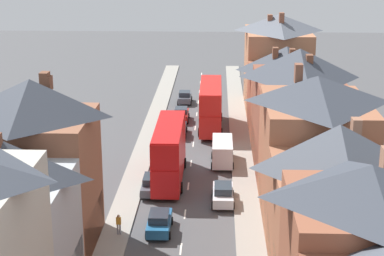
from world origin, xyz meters
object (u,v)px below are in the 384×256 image
(car_parked_right_a, at_px, (178,128))
(car_parked_left_b, at_px, (185,97))
(double_decker_bus_lead, at_px, (169,151))
(car_mid_black, at_px, (223,194))
(delivery_van, at_px, (222,151))
(pedestrian_far_left, at_px, (119,223))
(car_near_blue, at_px, (152,184))
(car_far_grey, at_px, (181,114))
(car_parked_left_a, at_px, (159,222))
(double_decker_bus_mid_street, at_px, (211,105))

(car_parked_right_a, relative_size, car_parked_left_b, 1.11)
(double_decker_bus_lead, height_order, car_mid_black, double_decker_bus_lead)
(delivery_van, bearing_deg, car_parked_right_a, 118.34)
(car_parked_right_a, height_order, pedestrian_far_left, pedestrian_far_left)
(car_parked_right_a, distance_m, car_mid_black, 19.32)
(car_mid_black, bearing_deg, double_decker_bus_lead, 134.31)
(car_near_blue, height_order, car_far_grey, car_far_grey)
(car_parked_right_a, xyz_separation_m, car_parked_left_b, (-0.00, 14.36, -0.01))
(car_mid_black, bearing_deg, car_parked_left_a, -130.87)
(double_decker_bus_mid_street, distance_m, car_mid_black, 21.59)
(car_parked_right_a, bearing_deg, pedestrian_far_left, -96.78)
(car_far_grey, bearing_deg, car_parked_left_b, 90.00)
(double_decker_bus_mid_street, height_order, car_far_grey, double_decker_bus_mid_street)
(double_decker_bus_lead, bearing_deg, double_decker_bus_mid_street, 77.64)
(car_parked_left_a, distance_m, delivery_van, 16.04)
(car_near_blue, bearing_deg, car_parked_left_a, -80.48)
(double_decker_bus_mid_street, distance_m, delivery_van, 12.02)
(car_parked_right_a, height_order, car_mid_black, car_mid_black)
(double_decker_bus_mid_street, height_order, car_parked_right_a, double_decker_bus_mid_street)
(double_decker_bus_mid_street, distance_m, car_parked_right_a, 4.95)
(car_parked_left_a, xyz_separation_m, pedestrian_far_left, (-2.99, -0.80, 0.19))
(pedestrian_far_left, bearing_deg, car_parked_left_b, 85.67)
(car_near_blue, relative_size, car_parked_right_a, 1.02)
(double_decker_bus_lead, xyz_separation_m, double_decker_bus_mid_street, (3.60, 16.43, 0.00))
(car_parked_right_a, bearing_deg, car_mid_black, -75.31)
(car_far_grey, relative_size, delivery_van, 0.75)
(car_parked_left_a, relative_size, car_parked_right_a, 0.97)
(car_far_grey, xyz_separation_m, pedestrian_far_left, (-2.99, -30.99, 0.18))
(pedestrian_far_left, bearing_deg, double_decker_bus_mid_street, 76.74)
(car_near_blue, relative_size, car_parked_left_a, 1.06)
(car_mid_black, xyz_separation_m, car_parked_left_b, (-4.90, 33.05, -0.03))
(car_far_grey, bearing_deg, pedestrian_far_left, -95.51)
(car_near_blue, bearing_deg, car_far_grey, 86.68)
(delivery_van, bearing_deg, pedestrian_far_left, -116.16)
(car_near_blue, height_order, car_parked_left_a, car_parked_left_a)
(car_near_blue, bearing_deg, pedestrian_far_left, -101.18)
(car_far_grey, bearing_deg, car_parked_left_a, -90.00)
(car_parked_left_b, bearing_deg, pedestrian_far_left, -94.33)
(double_decker_bus_mid_street, bearing_deg, pedestrian_far_left, -103.26)
(car_parked_right_a, bearing_deg, car_far_grey, 90.00)
(double_decker_bus_lead, relative_size, car_parked_left_a, 2.61)
(double_decker_bus_mid_street, relative_size, delivery_van, 2.08)
(car_mid_black, bearing_deg, car_near_blue, 161.36)
(car_near_blue, xyz_separation_m, pedestrian_far_left, (-1.69, -8.55, 0.22))
(car_near_blue, distance_m, car_mid_black, 6.54)
(double_decker_bus_mid_street, xyz_separation_m, car_parked_right_a, (-3.59, -2.77, -1.98))
(car_mid_black, relative_size, pedestrian_far_left, 2.67)
(pedestrian_far_left, bearing_deg, delivery_van, 63.84)
(car_parked_left_a, xyz_separation_m, delivery_van, (4.90, 15.27, 0.50))
(double_decker_bus_mid_street, distance_m, car_parked_left_a, 27.43)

